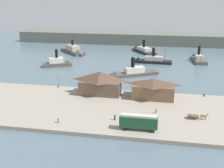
% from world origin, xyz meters
% --- Properties ---
extents(ground_plane, '(320.00, 320.00, 0.00)m').
position_xyz_m(ground_plane, '(0.00, 0.00, 0.00)').
color(ground_plane, slate).
extents(quay_promenade, '(110.00, 36.00, 1.20)m').
position_xyz_m(quay_promenade, '(0.00, -22.00, 0.60)').
color(quay_promenade, '#9E9384').
rests_on(quay_promenade, ground).
extents(seawall_edge, '(110.00, 0.80, 1.00)m').
position_xyz_m(seawall_edge, '(0.00, -3.60, 0.50)').
color(seawall_edge, gray).
rests_on(seawall_edge, ground).
extents(ferry_shed_east_terminal, '(15.06, 8.14, 8.46)m').
position_xyz_m(ferry_shed_east_terminal, '(-0.96, -9.44, 5.50)').
color(ferry_shed_east_terminal, brown).
rests_on(ferry_shed_east_terminal, quay_promenade).
extents(ferry_shed_west_terminal, '(14.61, 8.75, 6.99)m').
position_xyz_m(ferry_shed_west_terminal, '(18.26, -9.99, 4.74)').
color(ferry_shed_west_terminal, brown).
rests_on(ferry_shed_west_terminal, quay_promenade).
extents(street_tram, '(10.25, 2.45, 4.41)m').
position_xyz_m(street_tram, '(15.44, -35.59, 3.77)').
color(street_tram, '#1E4C2D').
rests_on(street_tram, quay_promenade).
extents(horse_cart, '(5.98, 1.64, 1.87)m').
position_xyz_m(horse_cart, '(31.66, -25.53, 2.12)').
color(horse_cart, brown).
rests_on(horse_cart, quay_promenade).
extents(pedestrian_by_tram, '(0.40, 0.40, 1.62)m').
position_xyz_m(pedestrian_by_tram, '(-18.61, -6.00, 1.94)').
color(pedestrian_by_tram, '#3D4C42').
rests_on(pedestrian_by_tram, quay_promenade).
extents(pedestrian_standing_center, '(0.42, 0.42, 1.69)m').
position_xyz_m(pedestrian_standing_center, '(-7.46, -35.46, 1.97)').
color(pedestrian_standing_center, '#6B5B4C').
rests_on(pedestrian_standing_center, quay_promenade).
extents(pedestrian_near_west_shed, '(0.39, 0.39, 1.57)m').
position_xyz_m(pedestrian_near_west_shed, '(19.76, -23.37, 1.91)').
color(pedestrian_near_west_shed, '#6B5B4C').
rests_on(pedestrian_near_west_shed, quay_promenade).
extents(pedestrian_walking_east, '(0.44, 0.44, 1.77)m').
position_xyz_m(pedestrian_walking_east, '(8.11, -30.63, 2.01)').
color(pedestrian_walking_east, '#232328').
rests_on(pedestrian_walking_east, quay_promenade).
extents(mooring_post_center_east, '(0.44, 0.44, 0.90)m').
position_xyz_m(mooring_post_center_east, '(36.28, -5.43, 1.65)').
color(mooring_post_center_east, black).
rests_on(mooring_post_center_east, quay_promenade).
extents(ferry_outer_harbor, '(21.53, 5.96, 10.10)m').
position_xyz_m(ferry_outer_harbor, '(13.65, 47.18, 1.36)').
color(ferry_outer_harbor, black).
rests_on(ferry_outer_harbor, ground).
extents(ferry_moored_west, '(7.88, 18.73, 10.66)m').
position_xyz_m(ferry_moored_west, '(40.57, 56.83, 1.35)').
color(ferry_moored_west, '#514C47').
rests_on(ferry_moored_west, ground).
extents(ferry_moored_east, '(17.61, 21.70, 10.44)m').
position_xyz_m(ferry_moored_east, '(7.28, 76.40, 1.35)').
color(ferry_moored_east, '#23282D').
rests_on(ferry_moored_east, ground).
extents(ferry_near_quay, '(21.33, 21.82, 10.80)m').
position_xyz_m(ferry_near_quay, '(-34.10, 62.98, 1.66)').
color(ferry_near_quay, '#514C47').
rests_on(ferry_near_quay, ground).
extents(ferry_departing_north, '(16.56, 11.29, 10.31)m').
position_xyz_m(ferry_departing_north, '(-32.38, 31.34, 1.74)').
color(ferry_departing_north, '#514C47').
rests_on(ferry_departing_north, ground).
extents(ferry_approaching_west, '(23.91, 16.24, 10.18)m').
position_xyz_m(ferry_approaching_west, '(6.10, 19.23, 1.51)').
color(ferry_approaching_west, '#514C47').
rests_on(ferry_approaching_west, ground).
extents(far_headland, '(180.00, 24.00, 8.00)m').
position_xyz_m(far_headland, '(0.00, 110.00, 4.00)').
color(far_headland, '#60665B').
rests_on(far_headland, ground).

